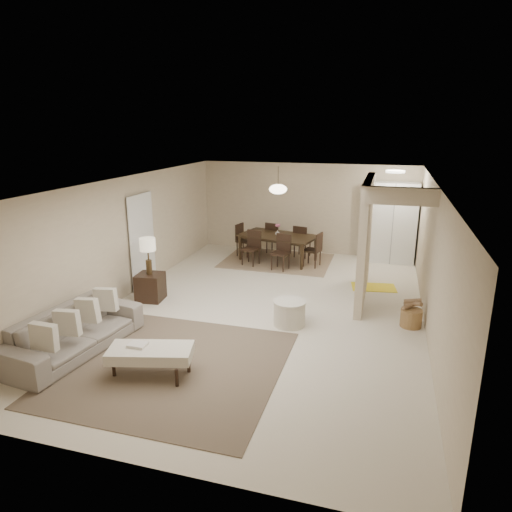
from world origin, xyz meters
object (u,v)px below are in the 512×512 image
(ottoman_bench, at_px, (151,353))
(dining_table, at_px, (277,248))
(round_pouf, at_px, (289,313))
(wicker_basket, at_px, (411,318))
(side_table, at_px, (150,287))
(pantry_cabinet, at_px, (393,223))
(sofa, at_px, (74,332))

(ottoman_bench, distance_m, dining_table, 6.15)
(round_pouf, bearing_deg, ottoman_bench, -124.79)
(wicker_basket, bearing_deg, side_table, -178.47)
(pantry_cabinet, xyz_separation_m, round_pouf, (-1.72, -4.70, -0.82))
(sofa, relative_size, wicker_basket, 6.17)
(pantry_cabinet, xyz_separation_m, sofa, (-4.80, -6.64, -0.71))
(pantry_cabinet, distance_m, side_table, 6.44)
(side_table, distance_m, round_pouf, 3.06)
(sofa, bearing_deg, pantry_cabinet, -29.02)
(wicker_basket, relative_size, dining_table, 0.19)
(wicker_basket, xyz_separation_m, dining_table, (-3.30, 3.35, 0.19))
(pantry_cabinet, bearing_deg, round_pouf, -110.13)
(pantry_cabinet, xyz_separation_m, side_table, (-4.75, -4.29, -0.77))
(ottoman_bench, bearing_deg, side_table, 104.26)
(pantry_cabinet, xyz_separation_m, wicker_basket, (0.40, -4.15, -0.89))
(pantry_cabinet, xyz_separation_m, dining_table, (-2.90, -0.80, -0.70))
(ottoman_bench, relative_size, side_table, 2.30)
(round_pouf, xyz_separation_m, wicker_basket, (2.12, 0.55, -0.07))
(round_pouf, relative_size, wicker_basket, 1.56)
(pantry_cabinet, bearing_deg, wicker_basket, -84.49)
(ottoman_bench, relative_size, round_pouf, 2.19)
(pantry_cabinet, height_order, sofa, pantry_cabinet)
(dining_table, bearing_deg, sofa, -94.57)
(wicker_basket, bearing_deg, ottoman_bench, -142.81)
(side_table, bearing_deg, ottoman_bench, -61.10)
(round_pouf, bearing_deg, wicker_basket, 14.48)
(side_table, distance_m, dining_table, 3.95)
(side_table, height_order, dining_table, dining_table)
(side_table, relative_size, round_pouf, 0.95)
(sofa, height_order, round_pouf, sofa)
(round_pouf, distance_m, dining_table, 4.07)
(ottoman_bench, relative_size, wicker_basket, 3.41)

